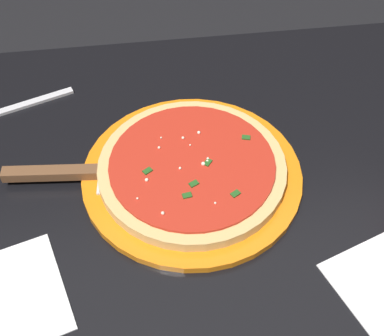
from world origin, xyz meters
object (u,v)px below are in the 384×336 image
serving_plate (192,175)px  fork (8,110)px  pizza (192,168)px  pizza_server (80,173)px

serving_plate → fork: 0.32m
serving_plate → pizza: 0.02m
pizza → pizza_server: 0.15m
serving_plate → pizza_server: size_ratio=1.36×
serving_plate → pizza_server: pizza_server is taller
pizza → pizza_server: size_ratio=1.15×
serving_plate → fork: size_ratio=1.68×
serving_plate → fork: serving_plate is taller
pizza_server → pizza: bearing=-5.4°
serving_plate → fork: (-0.27, 0.17, -0.00)m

